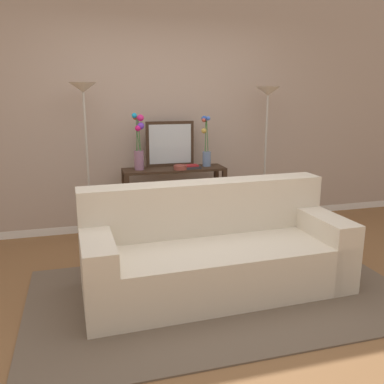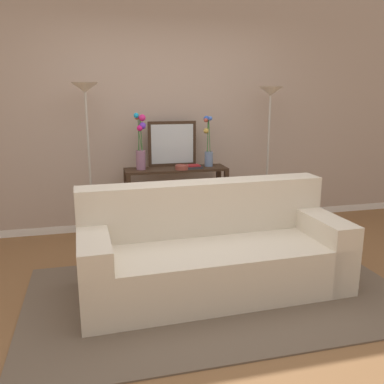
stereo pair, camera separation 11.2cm
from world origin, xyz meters
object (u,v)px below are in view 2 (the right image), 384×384
Objects in this scene: floor_lamp_right at (270,119)px; book_row_under_console at (153,230)px; book_stack at (193,167)px; wall_mirror at (172,144)px; floor_lamp_left at (87,119)px; vase_short_flowers at (208,146)px; console_table at (176,189)px; vase_tall_flowers at (141,145)px; fruit_bowl at (182,167)px; couch at (212,253)px.

book_row_under_console is at bearing 176.70° from floor_lamp_right.
book_row_under_console is (-0.47, 0.08, -0.75)m from book_stack.
floor_lamp_right is 3.00× the size of wall_mirror.
floor_lamp_left is 1.41m from vase_short_flowers.
book_row_under_console is (-0.28, 0.00, -0.48)m from console_table.
floor_lamp_left reaches higher than vase_tall_flowers.
console_table is 0.69× the size of floor_lamp_right.
book_stack is at bearing -22.00° from console_table.
floor_lamp_right is 1.89m from book_row_under_console.
floor_lamp_right is (2.07, 0.00, -0.03)m from floor_lamp_left.
book_stack is at bearing -151.98° from vase_short_flowers.
floor_lamp_left is 1.15m from fruit_bowl.
vase_short_flowers is 1.57× the size of book_row_under_console.
vase_short_flowers is (0.79, 0.03, -0.04)m from vase_tall_flowers.
couch is 1.30× the size of floor_lamp_right.
book_row_under_console is (-0.33, 0.10, -0.76)m from fruit_bowl.
wall_mirror is at bearing 19.30° from vase_tall_flowers.
vase_tall_flowers reaches higher than console_table.
vase_short_flowers is (0.39, 1.48, 0.71)m from couch.
console_table is 1.37m from floor_lamp_right.
fruit_bowl is at bearing -169.21° from book_stack.
floor_lamp_left reaches higher than book_row_under_console.
floor_lamp_left reaches higher than floor_lamp_right.
floor_lamp_left is at bearing 125.41° from couch.
couch is at bearing -128.89° from floor_lamp_right.
book_stack is (-0.92, 0.00, -0.53)m from floor_lamp_right.
fruit_bowl is 0.41× the size of book_row_under_console.
vase_tall_flowers is at bearing 105.55° from couch.
floor_lamp_right reaches higher than vase_short_flowers.
book_stack is (-0.21, -0.11, -0.22)m from vase_short_flowers.
wall_mirror is 0.42m from vase_short_flowers.
fruit_bowl is (-0.35, -0.14, -0.21)m from vase_short_flowers.
couch is 3.77× the size of vase_short_flowers.
floor_lamp_right is at bearing -4.15° from console_table.
book_row_under_console is (-1.39, 0.08, -1.28)m from floor_lamp_right.
console_table is 2.01× the size of vase_short_flowers.
wall_mirror is (-0.02, 1.59, 0.74)m from couch.
floor_lamp_left is 1.03m from wall_mirror.
wall_mirror is 2.90× the size of book_stack.
fruit_bowl is at bearing -17.20° from book_row_under_console.
console_table is 0.34m from book_stack.
console_table is 1.87× the size of vase_tall_flowers.
wall_mirror is (0.95, 0.22, -0.31)m from floor_lamp_left.
floor_lamp_left is 4.65× the size of book_row_under_console.
wall_mirror is 0.97× the size of vase_short_flowers.
couch is 1.68m from vase_tall_flowers.
floor_lamp_right reaches higher than book_row_under_console.
book_row_under_console is at bearing 101.29° from couch.
floor_lamp_left is at bearing -175.26° from console_table.
floor_lamp_left is 3.06× the size of wall_mirror.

